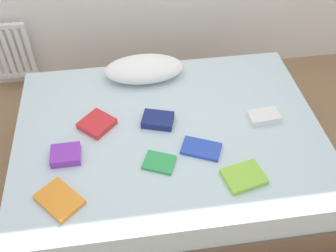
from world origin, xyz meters
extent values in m
plane|color=#93704C|center=(0.00, 0.00, 0.00)|extent=(8.00, 8.00, 0.00)
cube|color=brown|center=(0.00, 0.00, 0.14)|extent=(2.00, 1.50, 0.28)
cube|color=silver|center=(0.00, 0.00, 0.39)|extent=(1.96, 1.46, 0.22)
cylinder|color=white|center=(-1.27, 1.20, 0.40)|extent=(0.04, 0.04, 0.52)
cylinder|color=white|center=(-1.21, 1.20, 0.40)|extent=(0.04, 0.04, 0.52)
cylinder|color=white|center=(-1.15, 1.20, 0.40)|extent=(0.04, 0.04, 0.52)
cylinder|color=white|center=(-1.09, 1.20, 0.40)|extent=(0.04, 0.04, 0.52)
cylinder|color=white|center=(-1.03, 1.20, 0.40)|extent=(0.04, 0.04, 0.52)
cube|color=white|center=(-1.18, 1.20, 0.64)|extent=(0.34, 0.04, 0.04)
cube|color=white|center=(-1.18, 1.20, 0.16)|extent=(0.34, 0.04, 0.04)
ellipsoid|color=white|center=(-0.10, 0.56, 0.58)|extent=(0.57, 0.30, 0.16)
cube|color=#2847B7|center=(0.17, -0.20, 0.51)|extent=(0.27, 0.22, 0.02)
cube|color=green|center=(-0.10, -0.27, 0.51)|extent=(0.22, 0.20, 0.02)
cube|color=red|center=(-0.46, 0.10, 0.52)|extent=(0.27, 0.27, 0.04)
cube|color=orange|center=(-0.67, -0.45, 0.51)|extent=(0.29, 0.30, 0.02)
cube|color=white|center=(0.62, 0.00, 0.53)|extent=(0.21, 0.14, 0.05)
cube|color=navy|center=(-0.06, 0.07, 0.52)|extent=(0.23, 0.20, 0.05)
cube|color=purple|center=(-0.64, -0.15, 0.53)|extent=(0.18, 0.15, 0.05)
cube|color=#8CC638|center=(0.36, -0.45, 0.52)|extent=(0.26, 0.22, 0.03)
camera|label=1|loc=(-0.25, -1.71, 2.27)|focal=41.22mm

